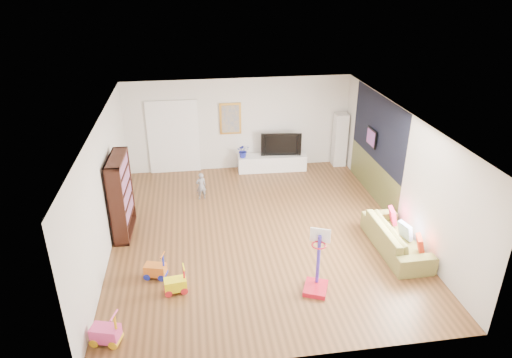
{
  "coord_description": "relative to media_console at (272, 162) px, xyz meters",
  "views": [
    {
      "loc": [
        -1.38,
        -8.85,
        5.53
      ],
      "look_at": [
        0.0,
        0.4,
        1.15
      ],
      "focal_mm": 32.0,
      "sensor_mm": 36.0,
      "label": 1
    }
  ],
  "objects": [
    {
      "name": "navy_accent",
      "position": [
        2.31,
        -2.02,
        1.62
      ],
      "size": [
        0.01,
        3.2,
        1.7
      ],
      "primitive_type": "cube",
      "color": "black",
      "rests_on": "wall_right"
    },
    {
      "name": "wall_front",
      "position": [
        -0.93,
        -7.17,
        1.12
      ],
      "size": [
        6.5,
        0.0,
        2.7
      ],
      "primitive_type": "cube",
      "color": "silver",
      "rests_on": "ground"
    },
    {
      "name": "wall_right",
      "position": [
        2.32,
        -3.42,
        1.12
      ],
      "size": [
        0.0,
        7.5,
        2.7
      ],
      "primitive_type": "cube",
      "color": "white",
      "rests_on": "ground"
    },
    {
      "name": "pillow_right",
      "position": [
        2.02,
        -3.94,
        0.24
      ],
      "size": [
        0.16,
        0.36,
        0.34
      ],
      "primitive_type": "cube",
      "rotation": [
        0.0,
        0.0,
        -0.2
      ],
      "color": "#C81745",
      "rests_on": "sofa"
    },
    {
      "name": "wall_left",
      "position": [
        -4.18,
        -3.42,
        1.12
      ],
      "size": [
        0.0,
        7.5,
        2.7
      ],
      "primitive_type": "cube",
      "color": "silver",
      "rests_on": "ground"
    },
    {
      "name": "pillow_left",
      "position": [
        2.09,
        -5.13,
        0.24
      ],
      "size": [
        0.19,
        0.36,
        0.35
      ],
      "primitive_type": "cube",
      "rotation": [
        0.0,
        0.0,
        -0.3
      ],
      "color": "red",
      "rests_on": "sofa"
    },
    {
      "name": "olive_wainscot",
      "position": [
        2.31,
        -2.02,
        0.27
      ],
      "size": [
        0.01,
        3.2,
        1.0
      ],
      "primitive_type": "cube",
      "color": "brown",
      "rests_on": "wall_right"
    },
    {
      "name": "ceiling",
      "position": [
        -0.93,
        -3.42,
        2.47
      ],
      "size": [
        6.5,
        7.5,
        0.0
      ],
      "primitive_type": "cube",
      "color": "white",
      "rests_on": "ground"
    },
    {
      "name": "media_console",
      "position": [
        0.0,
        0.0,
        0.0
      ],
      "size": [
        2.02,
        0.57,
        0.47
      ],
      "primitive_type": "cube",
      "rotation": [
        0.0,
        0.0,
        -0.03
      ],
      "color": "white",
      "rests_on": "ground"
    },
    {
      "name": "doorway",
      "position": [
        -2.83,
        0.29,
        0.82
      ],
      "size": [
        1.45,
        0.06,
        2.1
      ],
      "primitive_type": "cube",
      "color": "white",
      "rests_on": "ground"
    },
    {
      "name": "ride_on_yellow",
      "position": [
        -2.78,
        -5.3,
        0.04
      ],
      "size": [
        0.43,
        0.3,
        0.54
      ],
      "primitive_type": "cube",
      "rotation": [
        0.0,
        0.0,
        0.12
      ],
      "color": "#FFF30F",
      "rests_on": "ground"
    },
    {
      "name": "tall_cabinet",
      "position": [
        2.08,
        0.09,
        0.57
      ],
      "size": [
        0.39,
        0.39,
        1.61
      ],
      "primitive_type": "cube",
      "rotation": [
        0.0,
        0.0,
        -0.03
      ],
      "color": "silver",
      "rests_on": "ground"
    },
    {
      "name": "ride_on_pink",
      "position": [
        -3.87,
        -6.41,
        0.07
      ],
      "size": [
        0.51,
        0.4,
        0.6
      ],
      "primitive_type": "cube",
      "rotation": [
        0.0,
        0.0,
        -0.29
      ],
      "color": "#E63F89",
      "rests_on": "ground"
    },
    {
      "name": "floor",
      "position": [
        -0.93,
        -3.42,
        -0.23
      ],
      "size": [
        6.5,
        7.5,
        0.0
      ],
      "primitive_type": "cube",
      "color": "brown",
      "rests_on": "ground"
    },
    {
      "name": "vase_plant",
      "position": [
        -0.86,
        -0.03,
        0.44
      ],
      "size": [
        0.36,
        0.31,
        0.4
      ],
      "primitive_type": "imported",
      "rotation": [
        0.0,
        0.0,
        0.0
      ],
      "color": "#1B2298",
      "rests_on": "media_console"
    },
    {
      "name": "artwork_right",
      "position": [
        2.24,
        -1.82,
        1.32
      ],
      "size": [
        0.04,
        0.56,
        0.46
      ],
      "primitive_type": "cube",
      "color": "#7F3F8C",
      "rests_on": "wall_right"
    },
    {
      "name": "tv",
      "position": [
        0.27,
        0.06,
        0.57
      ],
      "size": [
        1.19,
        0.29,
        0.68
      ],
      "primitive_type": "imported",
      "rotation": [
        0.0,
        0.0,
        -0.11
      ],
      "color": "black",
      "rests_on": "media_console"
    },
    {
      "name": "basketball_hoop",
      "position": [
        -0.19,
        -5.63,
        0.39
      ],
      "size": [
        0.6,
        0.65,
        1.24
      ],
      "primitive_type": "cube",
      "rotation": [
        0.0,
        0.0,
        -0.41
      ],
      "color": "#B11023",
      "rests_on": "ground"
    },
    {
      "name": "pillow_center",
      "position": [
        2.02,
        -4.59,
        0.24
      ],
      "size": [
        0.18,
        0.37,
        0.36
      ],
      "primitive_type": "cube",
      "rotation": [
        0.0,
        0.0,
        0.24
      ],
      "color": "silver",
      "rests_on": "sofa"
    },
    {
      "name": "wall_back",
      "position": [
        -0.93,
        0.33,
        1.12
      ],
      "size": [
        6.5,
        0.0,
        2.7
      ],
      "primitive_type": "cube",
      "color": "silver",
      "rests_on": "ground"
    },
    {
      "name": "child",
      "position": [
        -2.15,
        -1.57,
        0.13
      ],
      "size": [
        0.3,
        0.24,
        0.73
      ],
      "primitive_type": "imported",
      "rotation": [
        0.0,
        0.0,
        3.39
      ],
      "color": "slate",
      "rests_on": "ground"
    },
    {
      "name": "ride_on_orange",
      "position": [
        -3.17,
        -4.79,
        0.04
      ],
      "size": [
        0.46,
        0.35,
        0.54
      ],
      "primitive_type": "cube",
      "rotation": [
        0.0,
        0.0,
        -0.26
      ],
      "color": "orange",
      "rests_on": "ground"
    },
    {
      "name": "sofa",
      "position": [
        1.86,
        -4.57,
        0.06
      ],
      "size": [
        0.82,
        2.06,
        0.6
      ],
      "primitive_type": "imported",
      "rotation": [
        0.0,
        0.0,
        1.58
      ],
      "color": "olive",
      "rests_on": "ground"
    },
    {
      "name": "bookshelf",
      "position": [
        -3.94,
        -2.96,
        0.69
      ],
      "size": [
        0.37,
        1.27,
        1.84
      ],
      "primitive_type": "cube",
      "rotation": [
        0.0,
        0.0,
        -0.04
      ],
      "color": "black",
      "rests_on": "ground"
    },
    {
      "name": "painting_back",
      "position": [
        -1.18,
        0.29,
        1.32
      ],
      "size": [
        0.62,
        0.06,
        0.92
      ],
      "primitive_type": "cube",
      "color": "gold",
      "rests_on": "wall_back"
    }
  ]
}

